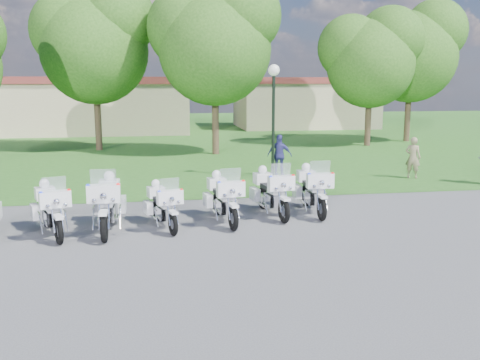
{
  "coord_description": "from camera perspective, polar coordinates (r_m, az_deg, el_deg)",
  "views": [
    {
      "loc": [
        -1.44,
        -13.84,
        3.76
      ],
      "look_at": [
        0.95,
        1.2,
        0.95
      ],
      "focal_mm": 40.0,
      "sensor_mm": 36.0,
      "label": 1
    }
  ],
  "objects": [
    {
      "name": "tree_2",
      "position": [
        28.13,
        -2.83,
        14.88
      ],
      "size": [
        6.74,
        5.75,
        8.98
      ],
      "color": "#38281C",
      "rests_on": "ground"
    },
    {
      "name": "ground",
      "position": [
        14.42,
        -3.0,
        -4.68
      ],
      "size": [
        100.0,
        100.0,
        0.0
      ],
      "primitive_type": "plane",
      "color": "#4C4C51",
      "rests_on": "ground"
    },
    {
      "name": "building_west",
      "position": [
        42.12,
        -15.4,
        7.77
      ],
      "size": [
        14.56,
        8.32,
        4.1
      ],
      "color": "tan",
      "rests_on": "ground"
    },
    {
      "name": "motorcycle_4",
      "position": [
        14.5,
        -1.8,
        -1.88
      ],
      "size": [
        0.96,
        2.36,
        1.59
      ],
      "rotation": [
        0.0,
        0.0,
        3.27
      ],
      "color": "black",
      "rests_on": "ground"
    },
    {
      "name": "motorcycle_1",
      "position": [
        14.08,
        -19.56,
        -2.88
      ],
      "size": [
        1.27,
        2.25,
        1.58
      ],
      "rotation": [
        0.0,
        0.0,
        3.49
      ],
      "color": "black",
      "rests_on": "ground"
    },
    {
      "name": "motorcycle_2",
      "position": [
        14.01,
        -13.95,
        -2.38
      ],
      "size": [
        0.85,
        2.57,
        1.73
      ],
      "rotation": [
        0.0,
        0.0,
        3.14
      ],
      "color": "black",
      "rests_on": "ground"
    },
    {
      "name": "building_east",
      "position": [
        45.61,
        6.86,
        8.24
      ],
      "size": [
        11.44,
        7.28,
        4.1
      ],
      "color": "tan",
      "rests_on": "ground"
    },
    {
      "name": "tree_4",
      "position": [
        35.79,
        17.71,
        13.24
      ],
      "size": [
        6.58,
        5.61,
        8.77
      ],
      "color": "#38281C",
      "rests_on": "ground"
    },
    {
      "name": "motorcycle_6",
      "position": [
        15.66,
        7.71,
        -0.97
      ],
      "size": [
        0.81,
        2.43,
        1.63
      ],
      "rotation": [
        0.0,
        0.0,
        3.12
      ],
      "color": "black",
      "rests_on": "ground"
    },
    {
      "name": "lamp_post",
      "position": [
        20.85,
        3.61,
        9.19
      ],
      "size": [
        0.44,
        0.44,
        4.41
      ],
      "color": "black",
      "rests_on": "ground"
    },
    {
      "name": "motorcycle_3",
      "position": [
        14.08,
        -8.23,
        -2.66
      ],
      "size": [
        1.03,
        2.07,
        1.42
      ],
      "rotation": [
        0.0,
        0.0,
        3.4
      ],
      "color": "black",
      "rests_on": "ground"
    },
    {
      "name": "bystander_c",
      "position": [
        21.53,
        4.25,
        2.62
      ],
      "size": [
        1.06,
        0.74,
        1.67
      ],
      "primitive_type": "imported",
      "rotation": [
        0.0,
        0.0,
        2.76
      ],
      "color": "navy",
      "rests_on": "ground"
    },
    {
      "name": "tree_3",
      "position": [
        32.71,
        13.68,
        12.77
      ],
      "size": [
        5.95,
        5.08,
        7.94
      ],
      "color": "#38281C",
      "rests_on": "ground"
    },
    {
      "name": "motorcycle_5",
      "position": [
        15.26,
        3.35,
        -1.24
      ],
      "size": [
        0.99,
        2.38,
        1.6
      ],
      "rotation": [
        0.0,
        0.0,
        3.28
      ],
      "color": "black",
      "rests_on": "ground"
    },
    {
      "name": "bystander_a",
      "position": [
        22.08,
        17.96,
        2.27
      ],
      "size": [
        0.71,
        0.67,
        1.63
      ],
      "primitive_type": "imported",
      "rotation": [
        0.0,
        0.0,
        2.48
      ],
      "color": "gray",
      "rests_on": "ground"
    },
    {
      "name": "grass_lawn",
      "position": [
        41.04,
        -7.03,
        5.11
      ],
      "size": [
        100.0,
        48.0,
        0.01
      ],
      "primitive_type": "cube",
      "color": "#2B641F",
      "rests_on": "ground"
    },
    {
      "name": "tree_1",
      "position": [
        30.77,
        -15.39,
        14.19
      ],
      "size": [
        6.76,
        5.77,
        9.01
      ],
      "color": "#38281C",
      "rests_on": "ground"
    }
  ]
}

